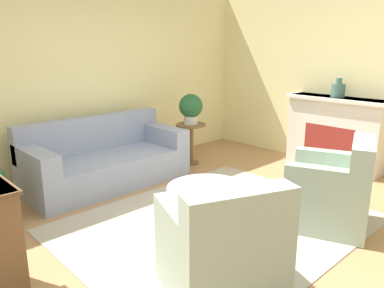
# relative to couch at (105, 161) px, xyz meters

# --- Properties ---
(ground_plane) EXTENTS (16.00, 16.00, 0.00)m
(ground_plane) POSITION_rel_couch_xyz_m (0.20, -1.91, -0.31)
(ground_plane) COLOR #AD7F51
(wall_back) EXTENTS (9.05, 0.12, 2.80)m
(wall_back) POSITION_rel_couch_xyz_m (0.20, 0.67, 1.09)
(wall_back) COLOR beige
(wall_back) RESTS_ON ground_plane
(wall_right) EXTENTS (0.12, 9.76, 2.80)m
(wall_right) POSITION_rel_couch_xyz_m (3.15, -1.91, 1.09)
(wall_right) COLOR beige
(wall_right) RESTS_ON ground_plane
(rug) EXTENTS (3.09, 2.47, 0.01)m
(rug) POSITION_rel_couch_xyz_m (0.20, -1.91, -0.31)
(rug) COLOR #B2A893
(rug) RESTS_ON ground_plane
(couch) EXTENTS (2.15, 0.97, 0.89)m
(couch) POSITION_rel_couch_xyz_m (0.00, 0.00, 0.00)
(couch) COLOR #8E99B2
(couch) RESTS_ON ground_plane
(armchair_left) EXTENTS (1.02, 1.02, 0.93)m
(armchair_left) POSITION_rel_couch_xyz_m (-0.65, -2.74, 0.05)
(armchair_left) COLOR #9EB29E
(armchair_left) RESTS_ON rug
(armchair_right) EXTENTS (1.02, 1.02, 0.93)m
(armchair_right) POSITION_rel_couch_xyz_m (1.05, -2.74, 0.05)
(armchair_right) COLOR #9EB29E
(armchair_right) RESTS_ON rug
(ottoman_table) EXTENTS (0.84, 0.84, 0.43)m
(ottoman_table) POSITION_rel_couch_xyz_m (0.08, -1.88, -0.03)
(ottoman_table) COLOR #8E99B2
(ottoman_table) RESTS_ON rug
(side_table) EXTENTS (0.47, 0.47, 0.65)m
(side_table) POSITION_rel_couch_xyz_m (1.46, -0.16, 0.12)
(side_table) COLOR brown
(side_table) RESTS_ON ground_plane
(fireplace) EXTENTS (0.44, 1.52, 1.10)m
(fireplace) POSITION_rel_couch_xyz_m (2.90, -1.83, 0.26)
(fireplace) COLOR silver
(fireplace) RESTS_ON ground_plane
(vase_mantel_near) EXTENTS (0.20, 0.20, 0.28)m
(vase_mantel_near) POSITION_rel_couch_xyz_m (2.89, -1.83, 0.90)
(vase_mantel_near) COLOR #477066
(vase_mantel_near) RESTS_ON fireplace
(potted_plant_on_side_table) EXTENTS (0.37, 0.37, 0.47)m
(potted_plant_on_side_table) POSITION_rel_couch_xyz_m (1.46, -0.16, 0.60)
(potted_plant_on_side_table) COLOR beige
(potted_plant_on_side_table) RESTS_ON side_table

